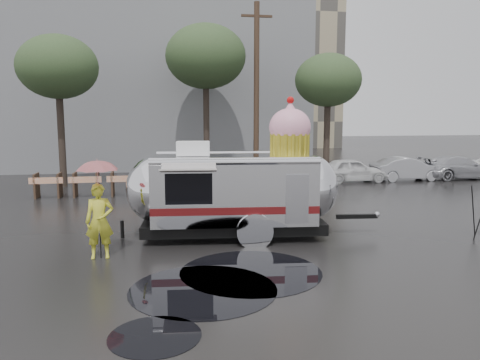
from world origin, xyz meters
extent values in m
plane|color=black|center=(0.00, 0.00, 0.00)|extent=(120.00, 120.00, 0.00)
cylinder|color=black|center=(-1.85, -1.29, 0.01)|extent=(2.88, 2.88, 0.01)
cylinder|color=black|center=(-0.73, -0.44, 0.01)|extent=(3.07, 3.07, 0.01)
cylinder|color=black|center=(-2.77, -3.08, 0.01)|extent=(1.43, 1.43, 0.01)
cube|color=slate|center=(-4.00, 24.00, 6.50)|extent=(22.00, 12.00, 13.00)
cylinder|color=#473323|center=(2.50, 14.00, 4.50)|extent=(0.28, 0.28, 9.00)
cube|color=#473323|center=(2.50, 14.00, 8.30)|extent=(1.60, 0.12, 0.12)
cylinder|color=#382D26|center=(-7.00, 13.00, 2.93)|extent=(0.32, 0.32, 5.85)
ellipsoid|color=#2B4122|center=(-7.00, 13.00, 5.52)|extent=(3.64, 3.64, 2.86)
cylinder|color=#382D26|center=(0.00, 15.00, 3.38)|extent=(0.32, 0.32, 6.75)
ellipsoid|color=#2B4122|center=(0.00, 15.00, 6.38)|extent=(4.20, 4.20, 3.30)
cylinder|color=#382D26|center=(6.00, 13.00, 2.70)|extent=(0.32, 0.32, 5.40)
ellipsoid|color=#2B4122|center=(6.00, 13.00, 5.10)|extent=(3.36, 3.36, 2.64)
cube|color=#473323|center=(-7.50, 10.00, 0.50)|extent=(0.08, 0.80, 1.00)
cube|color=#473323|center=(-6.60, 10.00, 0.50)|extent=(0.08, 0.80, 1.00)
cube|color=#E5590C|center=(-7.05, 9.62, 0.75)|extent=(1.30, 0.04, 0.25)
cube|color=#473323|center=(-6.00, 10.00, 0.50)|extent=(0.08, 0.80, 1.00)
cube|color=#473323|center=(-5.10, 10.00, 0.50)|extent=(0.08, 0.80, 1.00)
cube|color=#E5590C|center=(-5.55, 9.62, 0.75)|extent=(1.30, 0.04, 0.25)
cube|color=#473323|center=(-4.50, 10.00, 0.50)|extent=(0.08, 0.80, 1.00)
cube|color=#473323|center=(-3.60, 10.00, 0.50)|extent=(0.08, 0.80, 1.00)
cube|color=#E5590C|center=(-4.05, 9.62, 0.75)|extent=(1.30, 0.04, 0.25)
imported|color=silver|center=(7.00, 12.00, 0.70)|extent=(4.00, 1.80, 1.40)
imported|color=#B2B2B7|center=(10.00, 12.00, 0.70)|extent=(4.00, 1.80, 1.40)
imported|color=#B2B2B7|center=(13.00, 12.00, 0.72)|extent=(4.20, 1.80, 1.44)
cube|color=silver|center=(-0.61, 2.63, 1.38)|extent=(4.52, 2.67, 1.77)
ellipsoid|color=silver|center=(1.54, 2.42, 1.38)|extent=(1.69, 2.39, 1.77)
ellipsoid|color=silver|center=(-2.77, 2.84, 1.38)|extent=(1.69, 2.39, 1.77)
cube|color=black|center=(-0.61, 2.63, 0.34)|extent=(5.08, 2.44, 0.29)
cylinder|color=black|center=(-0.22, 1.57, 0.34)|extent=(0.71, 0.28, 0.69)
cylinder|color=black|center=(-0.03, 3.59, 0.34)|extent=(0.71, 0.28, 0.69)
cylinder|color=silver|center=(-0.24, 1.43, 0.39)|extent=(0.95, 0.19, 0.94)
cube|color=black|center=(2.91, 2.28, 0.49)|extent=(1.19, 0.23, 0.12)
sphere|color=silver|center=(3.50, 2.22, 0.54)|extent=(0.17, 0.17, 0.16)
cylinder|color=black|center=(-3.65, 2.92, 0.25)|extent=(0.11, 0.11, 0.49)
cube|color=#520E0F|center=(-0.72, 1.51, 0.93)|extent=(4.31, 0.45, 0.20)
cube|color=#520E0F|center=(-0.50, 3.75, 0.93)|extent=(4.31, 0.45, 0.20)
cube|color=black|center=(-1.90, 1.61, 1.52)|extent=(1.18, 0.14, 0.79)
cube|color=beige|center=(-1.92, 1.37, 2.02)|extent=(1.42, 0.62, 0.14)
cube|color=silver|center=(0.84, 1.34, 1.23)|extent=(0.59, 0.09, 1.28)
cube|color=white|center=(-1.69, 2.73, 2.46)|extent=(0.94, 0.72, 0.37)
cylinder|color=gold|center=(0.95, 2.47, 2.56)|extent=(1.12, 1.12, 0.59)
ellipsoid|color=#FFA5BE|center=(0.95, 2.47, 3.03)|extent=(1.25, 1.25, 1.02)
cone|color=#FFA5BE|center=(0.95, 2.47, 3.54)|extent=(0.54, 0.54, 0.39)
sphere|color=red|center=(0.95, 2.47, 3.76)|extent=(0.21, 0.21, 0.20)
imported|color=gold|center=(-4.03, 1.18, 0.89)|extent=(0.66, 0.45, 1.78)
imported|color=pink|center=(-4.03, 1.18, 1.95)|extent=(1.18, 1.18, 0.81)
cylinder|color=black|center=(-4.03, 1.18, 0.83)|extent=(0.02, 0.02, 1.65)
cylinder|color=black|center=(5.94, 1.39, 0.72)|extent=(0.32, 0.14, 1.45)
camera|label=1|loc=(-2.68, -9.96, 3.36)|focal=35.00mm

